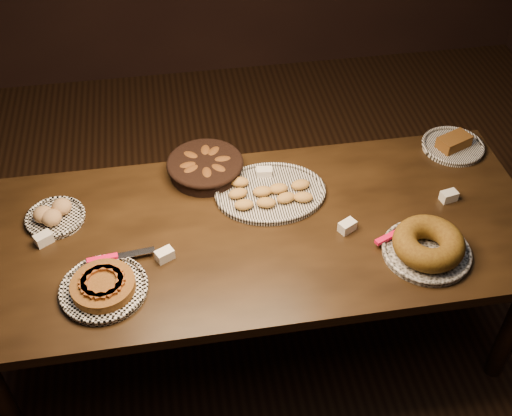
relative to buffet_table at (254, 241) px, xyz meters
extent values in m
plane|color=black|center=(0.00, 0.00, -0.68)|extent=(5.00, 5.00, 0.00)
cube|color=black|center=(0.00, 0.00, 0.05)|extent=(2.40, 1.00, 0.05)
cylinder|color=black|center=(-1.08, -0.38, -0.33)|extent=(0.08, 0.08, 0.70)
cylinder|color=black|center=(1.08, -0.38, -0.33)|extent=(0.08, 0.08, 0.70)
cylinder|color=black|center=(-1.08, 0.38, -0.33)|extent=(0.08, 0.08, 0.70)
cylinder|color=black|center=(1.08, 0.38, -0.33)|extent=(0.08, 0.08, 0.70)
torus|color=white|center=(-0.61, -0.24, 0.09)|extent=(0.34, 0.34, 0.02)
cylinder|color=#502F10|center=(-0.61, -0.24, 0.10)|extent=(0.29, 0.29, 0.04)
cube|color=#602710|center=(-0.55, -0.25, 0.13)|extent=(0.04, 0.09, 0.01)
cube|color=#602710|center=(-0.55, -0.21, 0.13)|extent=(0.05, 0.09, 0.01)
cube|color=#602710|center=(-0.57, -0.18, 0.13)|extent=(0.08, 0.07, 0.01)
cube|color=#602710|center=(-0.61, -0.17, 0.13)|extent=(0.08, 0.03, 0.01)
cube|color=#602710|center=(-0.65, -0.18, 0.13)|extent=(0.08, 0.06, 0.01)
cube|color=#602710|center=(-0.67, -0.20, 0.13)|extent=(0.06, 0.08, 0.01)
cube|color=#602710|center=(-0.68, -0.24, 0.13)|extent=(0.03, 0.08, 0.01)
cube|color=#602710|center=(-0.67, -0.28, 0.13)|extent=(0.07, 0.08, 0.01)
cube|color=#602710|center=(-0.64, -0.30, 0.13)|extent=(0.09, 0.05, 0.01)
cube|color=#602710|center=(-0.60, -0.30, 0.13)|extent=(0.09, 0.04, 0.01)
cube|color=#602710|center=(-0.57, -0.28, 0.13)|extent=(0.07, 0.08, 0.01)
cube|color=#FF0C47|center=(-0.62, -0.10, 0.10)|extent=(0.12, 0.04, 0.02)
cube|color=silver|center=(-0.49, -0.08, 0.10)|extent=(0.15, 0.05, 0.00)
torus|color=black|center=(0.10, 0.20, 0.09)|extent=(0.39, 0.39, 0.02)
ellipsoid|color=#99662C|center=(-0.03, 0.12, 0.11)|extent=(0.09, 0.06, 0.04)
ellipsoid|color=#99662C|center=(0.07, 0.12, 0.11)|extent=(0.09, 0.07, 0.04)
ellipsoid|color=#99662C|center=(0.16, 0.13, 0.11)|extent=(0.09, 0.07, 0.04)
ellipsoid|color=#99662C|center=(0.23, 0.12, 0.11)|extent=(0.09, 0.07, 0.04)
ellipsoid|color=#99662C|center=(-0.04, 0.19, 0.11)|extent=(0.09, 0.07, 0.04)
ellipsoid|color=#99662C|center=(0.07, 0.19, 0.11)|extent=(0.08, 0.06, 0.04)
ellipsoid|color=#99662C|center=(0.14, 0.20, 0.11)|extent=(0.09, 0.06, 0.04)
ellipsoid|color=#99662C|center=(0.24, 0.20, 0.11)|extent=(0.09, 0.06, 0.04)
ellipsoid|color=#99662C|center=(-0.02, 0.27, 0.11)|extent=(0.09, 0.07, 0.04)
torus|color=black|center=(0.66, -0.25, 0.09)|extent=(0.36, 0.36, 0.02)
torus|color=brown|center=(0.66, -0.25, 0.14)|extent=(0.38, 0.38, 0.10)
cube|color=#FF0C47|center=(0.52, -0.16, 0.10)|extent=(0.12, 0.07, 0.02)
cube|color=silver|center=(0.64, -0.11, 0.10)|extent=(0.15, 0.09, 0.00)
cylinder|color=black|center=(-0.16, 0.38, 0.11)|extent=(0.42, 0.42, 0.08)
torus|color=black|center=(-0.16, 0.38, 0.14)|extent=(0.35, 0.35, 0.03)
ellipsoid|color=#37160B|center=(-0.08, 0.38, 0.14)|extent=(0.10, 0.06, 0.05)
ellipsoid|color=#37160B|center=(-0.12, 0.44, 0.14)|extent=(0.11, 0.12, 0.05)
ellipsoid|color=#37160B|center=(-0.15, 0.46, 0.14)|extent=(0.07, 0.11, 0.05)
ellipsoid|color=#37160B|center=(-0.22, 0.43, 0.14)|extent=(0.11, 0.11, 0.05)
ellipsoid|color=#37160B|center=(-0.24, 0.36, 0.14)|extent=(0.11, 0.08, 0.05)
ellipsoid|color=#37160B|center=(-0.23, 0.34, 0.14)|extent=(0.12, 0.10, 0.05)
ellipsoid|color=#37160B|center=(-0.16, 0.30, 0.14)|extent=(0.06, 0.10, 0.05)
ellipsoid|color=#37160B|center=(-0.11, 0.32, 0.14)|extent=(0.11, 0.11, 0.05)
torus|color=white|center=(-0.82, 0.19, 0.09)|extent=(0.25, 0.25, 0.02)
ellipsoid|color=olive|center=(-0.86, 0.18, 0.12)|extent=(0.08, 0.08, 0.07)
ellipsoid|color=olive|center=(-0.79, 0.22, 0.12)|extent=(0.08, 0.08, 0.07)
ellipsoid|color=olive|center=(-0.83, 0.16, 0.12)|extent=(0.08, 0.08, 0.07)
torus|color=black|center=(1.02, 0.38, 0.09)|extent=(0.30, 0.30, 0.02)
cube|color=#502F10|center=(1.02, 0.38, 0.11)|extent=(0.18, 0.14, 0.06)
cube|color=white|center=(-0.38, -0.11, 0.10)|extent=(0.08, 0.07, 0.04)
cube|color=white|center=(0.10, 0.32, 0.10)|extent=(0.07, 0.05, 0.04)
cube|color=white|center=(0.38, -0.07, 0.10)|extent=(0.08, 0.07, 0.04)
cube|color=white|center=(-0.86, 0.06, 0.10)|extent=(0.08, 0.07, 0.04)
cube|color=white|center=(0.86, 0.04, 0.10)|extent=(0.08, 0.06, 0.04)
camera|label=1|loc=(-0.30, -1.85, 1.97)|focal=45.00mm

